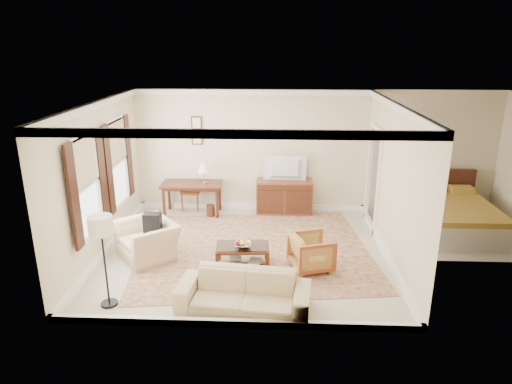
# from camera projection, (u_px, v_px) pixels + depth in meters

# --- Properties ---
(room_shell) EXTENTS (5.51, 5.01, 2.91)m
(room_shell) POSITION_uv_depth(u_px,v_px,m) (244.00, 127.00, 8.17)
(room_shell) COLOR beige
(room_shell) RESTS_ON ground
(annex_bedroom) EXTENTS (3.00, 2.70, 2.90)m
(annex_bedroom) POSITION_uv_depth(u_px,v_px,m) (458.00, 218.00, 9.74)
(annex_bedroom) COLOR beige
(annex_bedroom) RESTS_ON ground
(window_front) EXTENTS (0.12, 1.56, 1.80)m
(window_front) POSITION_uv_depth(u_px,v_px,m) (87.00, 186.00, 7.91)
(window_front) COLOR #CCB284
(window_front) RESTS_ON room_shell
(window_rear) EXTENTS (0.12, 1.56, 1.80)m
(window_rear) POSITION_uv_depth(u_px,v_px,m) (117.00, 163.00, 9.43)
(window_rear) COLOR #CCB284
(window_rear) RESTS_ON room_shell
(doorway) EXTENTS (0.10, 1.12, 2.25)m
(doorway) POSITION_uv_depth(u_px,v_px,m) (374.00, 180.00, 9.92)
(doorway) COLOR white
(doorway) RESTS_ON room_shell
(rug) EXTENTS (4.91, 4.35, 0.01)m
(rug) POSITION_uv_depth(u_px,v_px,m) (253.00, 249.00, 9.05)
(rug) COLOR #5A1E1F
(rug) RESTS_ON room_shell
(writing_desk) EXTENTS (1.41, 0.70, 0.77)m
(writing_desk) POSITION_uv_depth(u_px,v_px,m) (192.00, 188.00, 10.74)
(writing_desk) COLOR #452013
(writing_desk) RESTS_ON room_shell
(desk_chair) EXTENTS (0.52, 0.52, 1.05)m
(desk_chair) POSITION_uv_depth(u_px,v_px,m) (191.00, 188.00, 11.12)
(desk_chair) COLOR brown
(desk_chair) RESTS_ON room_shell
(desk_lamp) EXTENTS (0.32, 0.32, 0.50)m
(desk_lamp) POSITION_uv_depth(u_px,v_px,m) (205.00, 173.00, 10.61)
(desk_lamp) COLOR silver
(desk_lamp) RESTS_ON writing_desk
(framed_prints) EXTENTS (0.25, 0.04, 0.68)m
(framed_prints) POSITION_uv_depth(u_px,v_px,m) (197.00, 130.00, 10.73)
(framed_prints) COLOR #452013
(framed_prints) RESTS_ON room_shell
(sideboard) EXTENTS (1.32, 0.51, 0.81)m
(sideboard) POSITION_uv_depth(u_px,v_px,m) (284.00, 197.00, 10.89)
(sideboard) COLOR brown
(sideboard) RESTS_ON room_shell
(tv) EXTENTS (0.96, 0.55, 0.13)m
(tv) POSITION_uv_depth(u_px,v_px,m) (285.00, 161.00, 10.59)
(tv) COLOR black
(tv) RESTS_ON sideboard
(coffee_table) EXTENTS (0.99, 0.62, 0.41)m
(coffee_table) POSITION_uv_depth(u_px,v_px,m) (243.00, 250.00, 8.32)
(coffee_table) COLOR #452013
(coffee_table) RESTS_ON room_shell
(fruit_bowl) EXTENTS (0.42, 0.42, 0.10)m
(fruit_bowl) POSITION_uv_depth(u_px,v_px,m) (243.00, 244.00, 8.21)
(fruit_bowl) COLOR silver
(fruit_bowl) RESTS_ON coffee_table
(book_a) EXTENTS (0.28, 0.09, 0.38)m
(book_a) POSITION_uv_depth(u_px,v_px,m) (229.00, 257.00, 8.41)
(book_a) COLOR brown
(book_a) RESTS_ON coffee_table
(book_b) EXTENTS (0.28, 0.07, 0.38)m
(book_b) POSITION_uv_depth(u_px,v_px,m) (249.00, 260.00, 8.27)
(book_b) COLOR brown
(book_b) RESTS_ON coffee_table
(striped_armchair) EXTENTS (0.83, 0.86, 0.72)m
(striped_armchair) POSITION_uv_depth(u_px,v_px,m) (312.00, 251.00, 8.18)
(striped_armchair) COLOR maroon
(striped_armchair) RESTS_ON room_shell
(club_armchair) EXTENTS (1.23, 1.28, 0.95)m
(club_armchair) POSITION_uv_depth(u_px,v_px,m) (147.00, 234.00, 8.60)
(club_armchair) COLOR tan
(club_armchair) RESTS_ON room_shell
(backpack) EXTENTS (0.36, 0.39, 0.40)m
(backpack) POSITION_uv_depth(u_px,v_px,m) (152.00, 222.00, 8.55)
(backpack) COLOR black
(backpack) RESTS_ON club_armchair
(sofa) EXTENTS (2.07, 0.82, 0.79)m
(sofa) POSITION_uv_depth(u_px,v_px,m) (244.00, 287.00, 6.92)
(sofa) COLOR tan
(sofa) RESTS_ON room_shell
(floor_lamp) EXTENTS (0.37, 0.37, 1.49)m
(floor_lamp) POSITION_uv_depth(u_px,v_px,m) (101.00, 232.00, 6.78)
(floor_lamp) COLOR black
(floor_lamp) RESTS_ON room_shell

